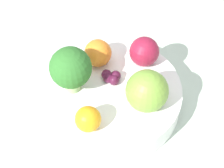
# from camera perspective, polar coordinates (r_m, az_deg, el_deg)

# --- Properties ---
(ground_plane) EXTENTS (6.00, 6.00, 0.00)m
(ground_plane) POSITION_cam_1_polar(r_m,az_deg,el_deg) (0.62, 0.00, -4.15)
(ground_plane) COLOR gray
(table_surface) EXTENTS (1.20, 1.20, 0.02)m
(table_surface) POSITION_cam_1_polar(r_m,az_deg,el_deg) (0.62, 0.00, -3.62)
(table_surface) COLOR #B2C6B2
(table_surface) RESTS_ON ground_plane
(bowl) EXTENTS (0.22, 0.22, 0.04)m
(bowl) POSITION_cam_1_polar(r_m,az_deg,el_deg) (0.59, 0.00, -1.89)
(bowl) COLOR white
(bowl) RESTS_ON table_surface
(broccoli) EXTENTS (0.06, 0.06, 0.08)m
(broccoli) POSITION_cam_1_polar(r_m,az_deg,el_deg) (0.54, -6.31, 2.35)
(broccoli) COLOR #99C17A
(broccoli) RESTS_ON bowl
(apple_red) EXTENTS (0.06, 0.06, 0.06)m
(apple_red) POSITION_cam_1_polar(r_m,az_deg,el_deg) (0.53, 5.36, -1.06)
(apple_red) COLOR olive
(apple_red) RESTS_ON bowl
(apple_green) EXTENTS (0.05, 0.05, 0.05)m
(apple_green) POSITION_cam_1_polar(r_m,az_deg,el_deg) (0.59, 4.94, 4.95)
(apple_green) COLOR maroon
(apple_green) RESTS_ON bowl
(orange_front) EXTENTS (0.04, 0.04, 0.04)m
(orange_front) POSITION_cam_1_polar(r_m,az_deg,el_deg) (0.52, -3.68, -5.35)
(orange_front) COLOR orange
(orange_front) RESTS_ON bowl
(orange_back) EXTENTS (0.04, 0.04, 0.04)m
(orange_back) POSITION_cam_1_polar(r_m,az_deg,el_deg) (0.59, -2.38, 4.68)
(orange_back) COLOR orange
(orange_back) RESTS_ON bowl
(grape_cluster) EXTENTS (0.03, 0.03, 0.02)m
(grape_cluster) POSITION_cam_1_polar(r_m,az_deg,el_deg) (0.58, -0.09, 1.08)
(grape_cluster) COLOR #47142D
(grape_cluster) RESTS_ON bowl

